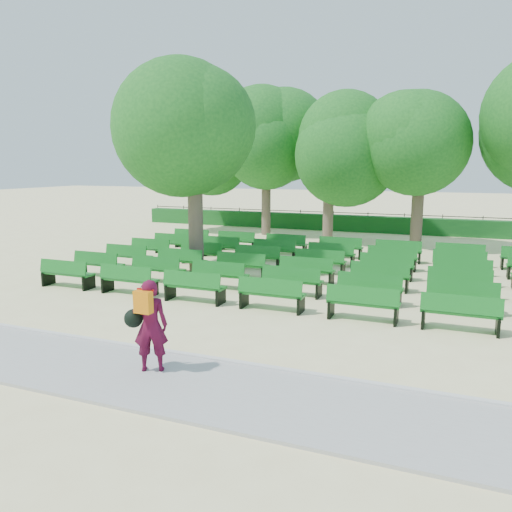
# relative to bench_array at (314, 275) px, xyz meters

# --- Properties ---
(ground) EXTENTS (120.00, 120.00, 0.00)m
(ground) POSITION_rel_bench_array_xyz_m (-1.34, -1.49, -0.09)
(ground) COLOR #F4E6A1
(paving) EXTENTS (30.00, 2.20, 0.06)m
(paving) POSITION_rel_bench_array_xyz_m (-1.34, -8.89, -0.06)
(paving) COLOR #A9A8A4
(paving) RESTS_ON ground
(curb) EXTENTS (30.00, 0.12, 0.10)m
(curb) POSITION_rel_bench_array_xyz_m (-1.34, -7.74, -0.04)
(curb) COLOR silver
(curb) RESTS_ON ground
(hedge) EXTENTS (26.00, 0.70, 0.90)m
(hedge) POSITION_rel_bench_array_xyz_m (-1.34, 12.51, 0.36)
(hedge) COLOR #16571F
(hedge) RESTS_ON ground
(fence) EXTENTS (26.00, 0.10, 1.02)m
(fence) POSITION_rel_bench_array_xyz_m (-1.34, 12.91, -0.09)
(fence) COLOR black
(fence) RESTS_ON ground
(tree_line) EXTENTS (21.80, 6.80, 7.04)m
(tree_line) POSITION_rel_bench_array_xyz_m (-1.34, 8.51, -0.09)
(tree_line) COLOR #1E6A1F
(tree_line) RESTS_ON ground
(bench_array) EXTENTS (1.74, 0.59, 1.09)m
(bench_array) POSITION_rel_bench_array_xyz_m (0.00, 0.00, 0.00)
(bench_array) COLOR #126C1E
(bench_array) RESTS_ON ground
(tree_among) EXTENTS (4.73, 4.73, 6.39)m
(tree_among) POSITION_rel_bench_array_xyz_m (-4.22, -0.39, 4.14)
(tree_among) COLOR brown
(tree_among) RESTS_ON ground
(person) EXTENTS (0.85, 0.62, 1.69)m
(person) POSITION_rel_bench_array_xyz_m (-0.72, -8.61, 0.84)
(person) COLOR #4C0A24
(person) RESTS_ON ground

